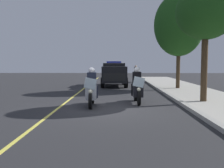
% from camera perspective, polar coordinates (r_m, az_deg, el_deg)
% --- Properties ---
extents(ground_plane, '(80.00, 80.00, 0.00)m').
position_cam_1_polar(ground_plane, '(10.83, -0.19, -5.53)').
color(ground_plane, '#28282B').
extents(curb_strip, '(48.00, 0.24, 0.15)m').
position_cam_1_polar(curb_strip, '(11.21, 16.47, -4.98)').
color(curb_strip, '#9E9B93').
rests_on(curb_strip, ground).
extents(lane_stripe_center, '(48.00, 0.12, 0.01)m').
position_cam_1_polar(lane_stripe_center, '(11.10, -11.85, -5.35)').
color(lane_stripe_center, '#E0D14C').
rests_on(lane_stripe_center, ground).
extents(police_motorcycle_lead_left, '(2.14, 0.58, 1.72)m').
position_cam_1_polar(police_motorcycle_lead_left, '(11.60, -4.48, -1.38)').
color(police_motorcycle_lead_left, black).
rests_on(police_motorcycle_lead_left, ground).
extents(police_motorcycle_lead_right, '(2.14, 0.58, 1.72)m').
position_cam_1_polar(police_motorcycle_lead_right, '(12.53, 5.48, -0.95)').
color(police_motorcycle_lead_right, black).
rests_on(police_motorcycle_lead_right, ground).
extents(police_suv, '(4.96, 2.20, 2.05)m').
position_cam_1_polar(police_suv, '(21.67, 0.41, 2.36)').
color(police_suv, black).
rests_on(police_suv, ground).
extents(cyclist_background, '(1.76, 0.33, 1.69)m').
position_cam_1_polar(cyclist_background, '(25.96, 5.17, 2.21)').
color(cyclist_background, black).
rests_on(cyclist_background, ground).
extents(tree_mid_block, '(2.77, 2.77, 5.45)m').
position_cam_1_polar(tree_mid_block, '(13.30, 19.68, 14.40)').
color(tree_mid_block, '#42301E').
rests_on(tree_mid_block, sidewalk_strip).
extents(tree_far_back, '(3.53, 3.53, 6.73)m').
position_cam_1_polar(tree_far_back, '(19.69, 14.33, 12.29)').
color(tree_far_back, '#42301E').
rests_on(tree_far_back, sidewalk_strip).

